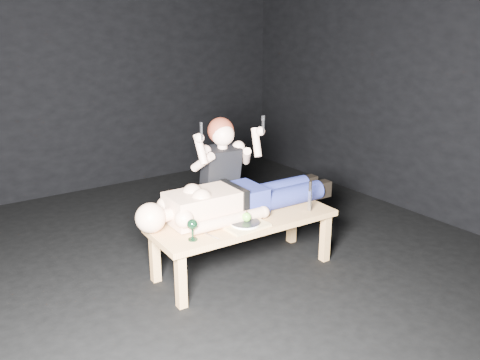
# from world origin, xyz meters

# --- Properties ---
(ground) EXTENTS (5.00, 5.00, 0.00)m
(ground) POSITION_xyz_m (0.00, 0.00, 0.00)
(ground) COLOR black
(ground) RESTS_ON ground
(back_wall) EXTENTS (5.00, 0.00, 5.00)m
(back_wall) POSITION_xyz_m (0.00, 2.50, 1.50)
(back_wall) COLOR black
(back_wall) RESTS_ON ground
(table) EXTENTS (1.49, 0.60, 0.45)m
(table) POSITION_xyz_m (0.28, -0.21, 0.23)
(table) COLOR tan
(table) RESTS_ON ground
(lying_man) EXTENTS (1.61, 0.54, 0.29)m
(lying_man) POSITION_xyz_m (0.34, -0.09, 0.59)
(lying_man) COLOR #D6A888
(lying_man) RESTS_ON table
(kneeling_woman) EXTENTS (0.74, 0.80, 1.22)m
(kneeling_woman) POSITION_xyz_m (0.34, 0.26, 0.61)
(kneeling_woman) COLOR black
(kneeling_woman) RESTS_ON ground
(serving_tray) EXTENTS (0.34, 0.25, 0.02)m
(serving_tray) POSITION_xyz_m (0.20, -0.36, 0.46)
(serving_tray) COLOR tan
(serving_tray) RESTS_ON table
(plate) EXTENTS (0.23, 0.23, 0.02)m
(plate) POSITION_xyz_m (0.20, -0.36, 0.48)
(plate) COLOR white
(plate) RESTS_ON serving_tray
(apple) EXTENTS (0.07, 0.07, 0.07)m
(apple) POSITION_xyz_m (0.22, -0.35, 0.52)
(apple) COLOR #56AE25
(apple) RESTS_ON plate
(goblet) EXTENTS (0.08, 0.08, 0.16)m
(goblet) POSITION_xyz_m (-0.24, -0.34, 0.53)
(goblet) COLOR black
(goblet) RESTS_ON table
(fork_flat) EXTENTS (0.04, 0.16, 0.01)m
(fork_flat) POSITION_xyz_m (-0.10, -0.37, 0.45)
(fork_flat) COLOR #B2B2B7
(fork_flat) RESTS_ON table
(knife_flat) EXTENTS (0.08, 0.15, 0.01)m
(knife_flat) POSITION_xyz_m (0.36, -0.35, 0.45)
(knife_flat) COLOR #B2B2B7
(knife_flat) RESTS_ON table
(spoon_flat) EXTENTS (0.12, 0.12, 0.01)m
(spoon_flat) POSITION_xyz_m (0.28, -0.28, 0.45)
(spoon_flat) COLOR #B2B2B7
(spoon_flat) RESTS_ON table
(carving_knife) EXTENTS (0.03, 0.04, 0.26)m
(carving_knife) POSITION_xyz_m (0.80, -0.40, 0.58)
(carving_knife) COLOR #B2B2B7
(carving_knife) RESTS_ON table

